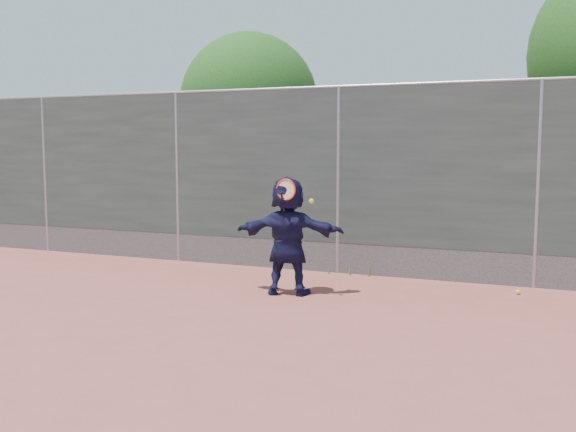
% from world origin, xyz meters
% --- Properties ---
extents(ground, '(80.00, 80.00, 0.00)m').
position_xyz_m(ground, '(0.00, 0.00, 0.00)').
color(ground, '#9E4C42').
rests_on(ground, ground).
extents(player, '(1.59, 0.77, 1.65)m').
position_xyz_m(player, '(-0.19, 1.79, 0.82)').
color(player, '#131436').
rests_on(player, ground).
extents(ball_ground, '(0.07, 0.07, 0.07)m').
position_xyz_m(ball_ground, '(2.81, 2.96, 0.03)').
color(ball_ground, '#C7D830').
rests_on(ball_ground, ground).
extents(fence, '(20.00, 0.06, 3.03)m').
position_xyz_m(fence, '(-0.00, 3.50, 1.58)').
color(fence, '#38423D').
rests_on(fence, ground).
extents(swing_action, '(0.53, 0.13, 0.51)m').
position_xyz_m(swing_action, '(-0.10, 1.60, 1.44)').
color(swing_action, red).
rests_on(swing_action, ground).
extents(tree_left, '(3.15, 3.00, 4.53)m').
position_xyz_m(tree_left, '(-2.85, 6.55, 2.94)').
color(tree_left, '#382314').
rests_on(tree_left, ground).
extents(weed_clump, '(0.68, 0.07, 0.30)m').
position_xyz_m(weed_clump, '(0.29, 3.38, 0.13)').
color(weed_clump, '#387226').
rests_on(weed_clump, ground).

